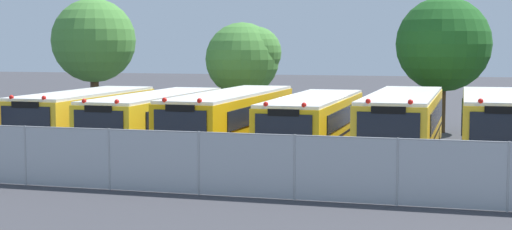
{
  "coord_description": "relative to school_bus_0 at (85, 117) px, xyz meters",
  "views": [
    {
      "loc": [
        6.17,
        -30.59,
        4.51
      ],
      "look_at": [
        -2.45,
        0.0,
        1.6
      ],
      "focal_mm": 54.66,
      "sensor_mm": 36.0,
      "label": 1
    }
  ],
  "objects": [
    {
      "name": "school_bus_1",
      "position": [
        3.26,
        0.23,
        -0.03
      ],
      "size": [
        2.53,
        10.67,
        2.51
      ],
      "rotation": [
        0.0,
        0.0,
        3.13
      ],
      "color": "yellow",
      "rests_on": "ground_plane"
    },
    {
      "name": "chainlink_fence",
      "position": [
        9.92,
        -8.78,
        -0.36
      ],
      "size": [
        26.47,
        0.07,
        1.92
      ],
      "color": "#9EA0A3",
      "rests_on": "ground_plane"
    },
    {
      "name": "school_bus_3",
      "position": [
        10.09,
        0.29,
        -0.02
      ],
      "size": [
        2.56,
        10.37,
        2.52
      ],
      "rotation": [
        0.0,
        0.0,
        3.14
      ],
      "color": "yellow",
      "rests_on": "ground_plane"
    },
    {
      "name": "ground_plane",
      "position": [
        10.16,
        0.13,
        -1.35
      ],
      "size": [
        160.0,
        160.0,
        0.0
      ],
      "primitive_type": "plane",
      "color": "#38383D"
    },
    {
      "name": "school_bus_5",
      "position": [
        17.12,
        0.21,
        0.1
      ],
      "size": [
        2.63,
        9.87,
        2.76
      ],
      "rotation": [
        0.0,
        0.0,
        3.16
      ],
      "color": "yellow",
      "rests_on": "ground_plane"
    },
    {
      "name": "tree_1",
      "position": [
        4.34,
        10.01,
        2.41
      ],
      "size": [
        4.13,
        4.0,
        5.67
      ],
      "color": "#4C3823",
      "rests_on": "ground_plane"
    },
    {
      "name": "school_bus_2",
      "position": [
        6.66,
        0.08,
        0.04
      ],
      "size": [
        2.62,
        11.32,
        2.65
      ],
      "rotation": [
        0.0,
        0.0,
        3.12
      ],
      "color": "#EAA80C",
      "rests_on": "ground_plane"
    },
    {
      "name": "tree_2",
      "position": [
        14.81,
        10.13,
        3.13
      ],
      "size": [
        4.8,
        4.8,
        6.9
      ],
      "color": "#4C3823",
      "rests_on": "ground_plane"
    },
    {
      "name": "school_bus_4",
      "position": [
        13.67,
        0.05,
        0.08
      ],
      "size": [
        2.59,
        10.69,
        2.73
      ],
      "rotation": [
        0.0,
        0.0,
        3.14
      ],
      "color": "yellow",
      "rests_on": "ground_plane"
    },
    {
      "name": "school_bus_0",
      "position": [
        0.0,
        0.0,
        0.0
      ],
      "size": [
        2.63,
        9.52,
        2.57
      ],
      "rotation": [
        0.0,
        0.0,
        3.14
      ],
      "color": "yellow",
      "rests_on": "ground_plane"
    },
    {
      "name": "tree_0",
      "position": [
        -4.69,
        9.85,
        3.47
      ],
      "size": [
        4.76,
        4.76,
        7.08
      ],
      "color": "#4C3823",
      "rests_on": "ground_plane"
    },
    {
      "name": "traffic_cone",
      "position": [
        5.23,
        -8.1,
        -1.07
      ],
      "size": [
        0.43,
        0.43,
        0.57
      ],
      "primitive_type": "cone",
      "color": "#EA5914",
      "rests_on": "ground_plane"
    }
  ]
}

